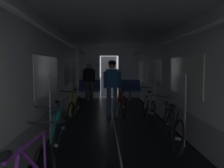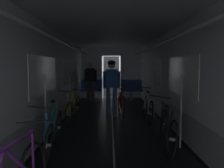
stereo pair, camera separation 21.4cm
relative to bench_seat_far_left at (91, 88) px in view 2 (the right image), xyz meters
name	(u,v)px [view 2 (the right image)]	position (x,y,z in m)	size (l,w,h in m)	color
train_car_shell	(113,60)	(0.90, -4.47, 1.13)	(3.14, 12.34, 2.57)	black
bench_seat_far_left	(91,88)	(0.00, 0.00, 0.00)	(0.98, 0.51, 0.95)	gray
bench_seat_far_right	(131,88)	(1.80, 0.00, 0.00)	(0.98, 0.51, 0.95)	gray
bicycle_black	(167,128)	(1.91, -6.00, -0.19)	(0.44, 1.69, 0.96)	black
bicycle_yellow	(73,109)	(-0.17, -4.00, -0.18)	(0.44, 1.69, 0.95)	black
bicycle_silver	(148,108)	(1.89, -3.91, -0.19)	(0.44, 1.69, 0.95)	black
bicycle_teal	(53,132)	(-0.17, -6.23, -0.19)	(0.44, 1.69, 0.96)	black
person_cyclist_aisle	(112,82)	(0.89, -3.29, 0.50)	(0.53, 0.39, 1.73)	#384C75
bicycle_red_in_aisle	(121,103)	(1.19, -3.02, -0.18)	(0.44, 1.69, 0.94)	black
person_standing_near_bench	(91,79)	(0.00, -0.38, 0.41)	(0.53, 0.23, 1.69)	brown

